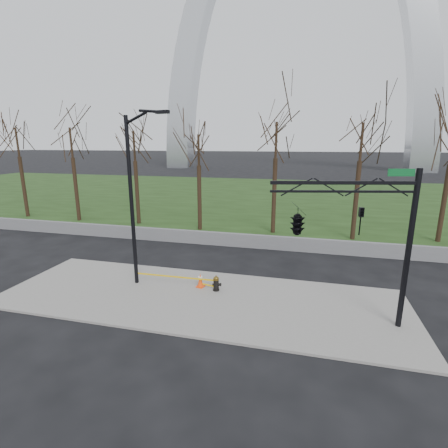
% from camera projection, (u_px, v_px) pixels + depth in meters
% --- Properties ---
extents(ground, '(500.00, 500.00, 0.00)m').
position_uv_depth(ground, '(199.00, 299.00, 14.86)').
color(ground, black).
rests_on(ground, ground).
extents(sidewalk, '(18.00, 6.00, 0.10)m').
position_uv_depth(sidewalk, '(199.00, 298.00, 14.84)').
color(sidewalk, gray).
rests_on(sidewalk, ground).
extents(grass_strip, '(120.00, 40.00, 0.06)m').
position_uv_depth(grass_strip, '(271.00, 196.00, 43.10)').
color(grass_strip, black).
rests_on(grass_strip, ground).
extents(guardrail, '(60.00, 0.30, 0.90)m').
position_uv_depth(guardrail, '(236.00, 240.00, 22.28)').
color(guardrail, '#59595B').
rests_on(guardrail, ground).
extents(gateway_arch, '(66.00, 6.00, 65.00)m').
position_uv_depth(gateway_arch, '(297.00, 30.00, 77.68)').
color(gateway_arch, silver).
rests_on(gateway_arch, ground).
extents(tree_row, '(44.32, 4.00, 9.14)m').
position_uv_depth(tree_row, '(237.00, 173.00, 25.26)').
color(tree_row, black).
rests_on(tree_row, ground).
extents(fire_hydrant, '(0.45, 0.30, 0.74)m').
position_uv_depth(fire_hydrant, '(216.00, 284.00, 15.43)').
color(fire_hydrant, black).
rests_on(fire_hydrant, sidewalk).
extents(traffic_cone, '(0.42, 0.42, 0.68)m').
position_uv_depth(traffic_cone, '(200.00, 280.00, 15.81)').
color(traffic_cone, '#FF450D').
rests_on(traffic_cone, sidewalk).
extents(street_light, '(2.36, 0.72, 8.21)m').
position_uv_depth(street_light, '(134.00, 190.00, 15.19)').
color(street_light, black).
rests_on(street_light, ground).
extents(traffic_signal_mast, '(4.99, 2.54, 6.00)m').
position_uv_depth(traffic_signal_mast, '(319.00, 221.00, 11.62)').
color(traffic_signal_mast, black).
rests_on(traffic_signal_mast, ground).
extents(caution_tape, '(4.05, 0.28, 0.39)m').
position_uv_depth(caution_tape, '(181.00, 278.00, 15.81)').
color(caution_tape, '#E3B40B').
rests_on(caution_tape, ground).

